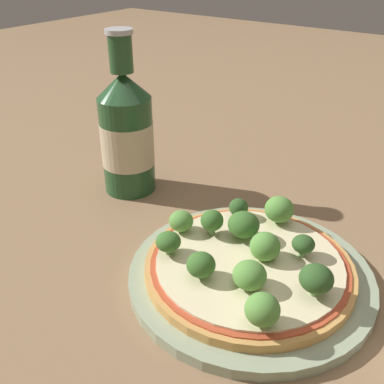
# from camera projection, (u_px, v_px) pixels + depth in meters

# --- Properties ---
(ground_plane) EXTENTS (3.00, 3.00, 0.00)m
(ground_plane) POSITION_uv_depth(u_px,v_px,m) (219.00, 279.00, 0.47)
(ground_plane) COLOR #846647
(plate) EXTENTS (0.25, 0.25, 0.01)m
(plate) POSITION_uv_depth(u_px,v_px,m) (250.00, 275.00, 0.47)
(plate) COLOR #93A384
(plate) RESTS_ON ground_plane
(pizza) EXTENTS (0.22, 0.22, 0.01)m
(pizza) POSITION_uv_depth(u_px,v_px,m) (249.00, 266.00, 0.46)
(pizza) COLOR tan
(pizza) RESTS_ON plate
(broccoli_floret_0) EXTENTS (0.03, 0.03, 0.03)m
(broccoli_floret_0) POSITION_uv_depth(u_px,v_px,m) (279.00, 209.00, 0.51)
(broccoli_floret_0) COLOR #6B8E51
(broccoli_floret_0) RESTS_ON pizza
(broccoli_floret_1) EXTENTS (0.03, 0.03, 0.03)m
(broccoli_floret_1) POSITION_uv_depth(u_px,v_px,m) (250.00, 275.00, 0.42)
(broccoli_floret_1) COLOR #6B8E51
(broccoli_floret_1) RESTS_ON pizza
(broccoli_floret_2) EXTENTS (0.03, 0.03, 0.03)m
(broccoli_floret_2) POSITION_uv_depth(u_px,v_px,m) (200.00, 265.00, 0.43)
(broccoli_floret_2) COLOR #6B8E51
(broccoli_floret_2) RESTS_ON pizza
(broccoli_floret_3) EXTENTS (0.03, 0.03, 0.03)m
(broccoli_floret_3) POSITION_uv_depth(u_px,v_px,m) (246.00, 226.00, 0.48)
(broccoli_floret_3) COLOR #6B8E51
(broccoli_floret_3) RESTS_ON pizza
(broccoli_floret_4) EXTENTS (0.03, 0.03, 0.03)m
(broccoli_floret_4) POSITION_uv_depth(u_px,v_px,m) (265.00, 246.00, 0.46)
(broccoli_floret_4) COLOR #6B8E51
(broccoli_floret_4) RESTS_ON pizza
(broccoli_floret_5) EXTENTS (0.03, 0.03, 0.03)m
(broccoli_floret_5) POSITION_uv_depth(u_px,v_px,m) (212.00, 221.00, 0.49)
(broccoli_floret_5) COLOR #6B8E51
(broccoli_floret_5) RESTS_ON pizza
(broccoli_floret_6) EXTENTS (0.03, 0.03, 0.03)m
(broccoli_floret_6) POSITION_uv_depth(u_px,v_px,m) (168.00, 242.00, 0.46)
(broccoli_floret_6) COLOR #6B8E51
(broccoli_floret_6) RESTS_ON pizza
(broccoli_floret_7) EXTENTS (0.02, 0.02, 0.02)m
(broccoli_floret_7) POSITION_uv_depth(u_px,v_px,m) (239.00, 207.00, 0.53)
(broccoli_floret_7) COLOR #6B8E51
(broccoli_floret_7) RESTS_ON pizza
(broccoli_floret_8) EXTENTS (0.03, 0.03, 0.03)m
(broccoli_floret_8) POSITION_uv_depth(u_px,v_px,m) (262.00, 310.00, 0.37)
(broccoli_floret_8) COLOR #6B8E51
(broccoli_floret_8) RESTS_ON pizza
(broccoli_floret_9) EXTENTS (0.02, 0.02, 0.02)m
(broccoli_floret_9) POSITION_uv_depth(u_px,v_px,m) (303.00, 244.00, 0.46)
(broccoli_floret_9) COLOR #6B8E51
(broccoli_floret_9) RESTS_ON pizza
(broccoli_floret_10) EXTENTS (0.03, 0.03, 0.03)m
(broccoli_floret_10) POSITION_uv_depth(u_px,v_px,m) (316.00, 279.00, 0.41)
(broccoli_floret_10) COLOR #6B8E51
(broccoli_floret_10) RESTS_ON pizza
(broccoli_floret_11) EXTENTS (0.03, 0.03, 0.02)m
(broccoli_floret_11) POSITION_uv_depth(u_px,v_px,m) (181.00, 221.00, 0.50)
(broccoli_floret_11) COLOR #6B8E51
(broccoli_floret_11) RESTS_ON pizza
(beer_bottle) EXTENTS (0.07, 0.07, 0.22)m
(beer_bottle) POSITION_uv_depth(u_px,v_px,m) (127.00, 133.00, 0.60)
(beer_bottle) COLOR #234C28
(beer_bottle) RESTS_ON ground_plane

